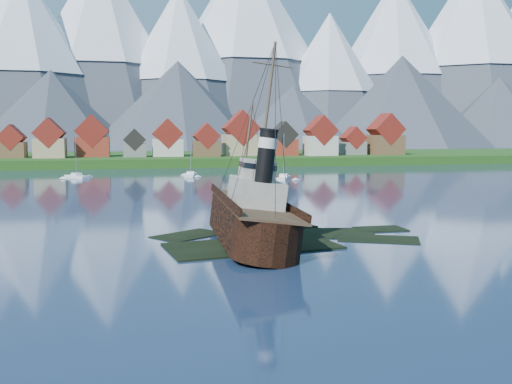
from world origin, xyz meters
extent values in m
plane|color=#1A2B4A|center=(0.00, 0.00, 0.00)|extent=(1400.00, 1400.00, 0.00)
cube|color=black|center=(-3.00, -2.00, -0.32)|extent=(19.08, 11.42, 1.00)
cube|color=black|center=(6.00, 4.00, -0.38)|extent=(15.15, 9.76, 1.00)
cube|color=black|center=(2.00, 9.00, -0.28)|extent=(11.45, 9.06, 1.00)
cube|color=black|center=(12.00, -1.00, -0.42)|extent=(10.27, 8.34, 1.00)
cube|color=black|center=(-9.00, 6.00, -0.40)|extent=(9.42, 8.68, 1.00)
cube|color=black|center=(15.00, 5.00, -0.35)|extent=(6.00, 4.00, 1.00)
cube|color=#153F12|center=(0.00, 170.00, 0.00)|extent=(600.00, 80.00, 3.20)
cube|color=#3F3D38|center=(0.00, 132.00, 0.00)|extent=(600.00, 2.50, 2.00)
cube|color=brown|center=(-56.00, 153.00, 5.75)|extent=(9.00, 8.00, 5.50)
cube|color=maroon|center=(-56.00, 153.00, 10.12)|extent=(9.16, 8.16, 9.16)
cube|color=tan|center=(-43.00, 150.00, 6.40)|extent=(10.50, 9.00, 6.80)
cube|color=maroon|center=(-43.00, 150.00, 11.69)|extent=(10.69, 9.18, 10.69)
cube|color=maroon|center=(-29.00, 156.00, 6.60)|extent=(12.00, 8.50, 7.20)
cube|color=maroon|center=(-29.00, 156.00, 12.36)|extent=(12.22, 8.67, 12.22)
cube|color=slate|center=(-14.00, 151.00, 5.40)|extent=(8.00, 7.00, 4.80)
cube|color=black|center=(-14.00, 151.00, 9.24)|extent=(8.15, 7.14, 8.15)
cube|color=beige|center=(-2.00, 154.00, 6.20)|extent=(11.00, 9.50, 6.40)
cube|color=maroon|center=(-2.00, 154.00, 11.38)|extent=(11.20, 9.69, 11.20)
cube|color=brown|center=(12.00, 150.00, 5.90)|extent=(9.50, 8.00, 5.80)
cube|color=maroon|center=(12.00, 150.00, 10.51)|extent=(9.67, 8.16, 9.67)
cube|color=tan|center=(26.00, 155.00, 7.00)|extent=(13.50, 10.00, 8.00)
cube|color=maroon|center=(26.00, 155.00, 13.43)|extent=(13.75, 10.20, 13.75)
cube|color=maroon|center=(42.00, 152.00, 6.10)|extent=(10.00, 8.50, 6.20)
cube|color=black|center=(42.00, 152.00, 11.00)|extent=(10.18, 8.67, 10.18)
cube|color=beige|center=(56.00, 149.00, 6.75)|extent=(11.50, 9.00, 7.50)
cube|color=maroon|center=(56.00, 149.00, 12.57)|extent=(11.71, 9.18, 11.71)
cube|color=slate|center=(71.00, 153.00, 5.50)|extent=(9.00, 7.50, 5.00)
cube|color=maroon|center=(71.00, 153.00, 9.62)|extent=(9.16, 7.65, 9.16)
cube|color=brown|center=(84.00, 151.00, 6.90)|extent=(12.50, 10.00, 7.80)
cube|color=maroon|center=(84.00, 151.00, 13.05)|extent=(12.73, 10.20, 12.73)
cone|color=#2D333D|center=(-100.00, 455.00, 73.00)|extent=(180.00, 180.00, 150.00)
cone|color=white|center=(-100.00, 455.00, 103.00)|extent=(111.60, 111.60, 90.00)
cone|color=#2D333D|center=(-40.00, 495.00, 88.00)|extent=(210.00, 210.00, 180.00)
cone|color=white|center=(-40.00, 495.00, 124.00)|extent=(130.20, 130.20, 108.00)
cone|color=#2D333D|center=(30.00, 470.00, 70.50)|extent=(170.00, 170.00, 145.00)
cone|color=white|center=(30.00, 470.00, 99.50)|extent=(105.40, 105.40, 87.00)
cone|color=#2D333D|center=(100.00, 515.00, 98.00)|extent=(240.00, 240.00, 200.00)
cone|color=white|center=(100.00, 515.00, 138.00)|extent=(148.80, 148.80, 120.00)
cone|color=#2D333D|center=(170.00, 460.00, 60.50)|extent=(150.00, 150.00, 125.00)
cone|color=white|center=(170.00, 460.00, 85.50)|extent=(93.00, 93.00, 75.00)
cone|color=#2D333D|center=(250.00, 490.00, 83.00)|extent=(200.00, 200.00, 170.00)
cone|color=white|center=(250.00, 490.00, 117.00)|extent=(124.00, 124.00, 102.00)
cone|color=#2D333D|center=(330.00, 475.00, 93.00)|extent=(230.00, 230.00, 190.00)
cone|color=white|center=(330.00, 475.00, 131.00)|extent=(142.60, 142.60, 114.00)
cone|color=#2D333D|center=(400.00, 505.00, 75.50)|extent=(180.00, 180.00, 155.00)
cone|color=#2D333D|center=(-70.00, 374.00, 27.00)|extent=(120.00, 120.00, 58.00)
cone|color=#2D333D|center=(20.00, 369.00, 31.00)|extent=(136.00, 136.00, 66.00)
cone|color=#2D333D|center=(110.00, 373.00, 23.00)|extent=(110.00, 110.00, 50.00)
cone|color=#2D333D|center=(200.00, 370.00, 35.50)|extent=(150.00, 150.00, 75.00)
cone|color=#2D333D|center=(290.00, 371.00, 28.00)|extent=(124.00, 124.00, 60.00)
cube|color=black|center=(-2.98, 0.52, 2.16)|extent=(6.70, 19.31, 4.02)
cone|color=black|center=(-2.98, 13.05, 2.16)|extent=(6.70, 6.70, 6.70)
cylinder|color=black|center=(-2.98, -9.13, 2.16)|extent=(6.70, 6.70, 4.02)
cube|color=#4C3826|center=(-2.98, 0.52, 4.27)|extent=(6.57, 25.48, 0.24)
cube|color=black|center=(-6.20, 0.52, 4.70)|extent=(0.19, 24.67, 0.86)
cube|color=black|center=(0.24, 0.52, 4.70)|extent=(0.19, 24.67, 0.86)
cube|color=#ADA89E|center=(-2.98, -0.92, 5.71)|extent=(4.98, 8.14, 2.87)
cube|color=#ADA89E|center=(-2.98, 0.04, 8.20)|extent=(3.45, 3.83, 2.11)
cylinder|color=black|center=(-2.98, -4.08, 9.82)|extent=(1.82, 1.82, 5.36)
cylinder|color=silver|center=(-2.98, -4.08, 11.17)|extent=(1.92, 1.92, 1.05)
cylinder|color=#473828|center=(-2.98, 8.18, 10.11)|extent=(0.27, 0.27, 11.49)
cylinder|color=#473828|center=(-2.98, -1.87, 15.48)|extent=(0.31, 0.31, 12.45)
cube|color=white|center=(-29.53, 95.88, 0.10)|extent=(6.94, 8.24, 1.16)
cube|color=white|center=(-29.53, 95.88, 1.01)|extent=(2.98, 3.09, 0.67)
cylinder|color=gray|center=(-29.53, 95.88, 5.69)|extent=(0.13, 0.13, 10.02)
cube|color=white|center=(22.57, 79.36, 0.11)|extent=(5.66, 9.13, 1.27)
cube|color=white|center=(22.57, 79.36, 1.11)|extent=(2.82, 3.10, 0.74)
cylinder|color=gray|center=(22.57, 79.36, 6.23)|extent=(0.15, 0.15, 10.99)
cube|color=white|center=(0.52, 95.06, 0.10)|extent=(4.55, 9.82, 1.14)
cube|color=white|center=(0.52, 95.06, 1.00)|extent=(2.66, 3.08, 0.67)
cylinder|color=gray|center=(0.52, 95.06, 5.62)|extent=(0.13, 0.13, 9.91)
camera|label=1|loc=(-15.47, -60.61, 12.29)|focal=40.00mm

